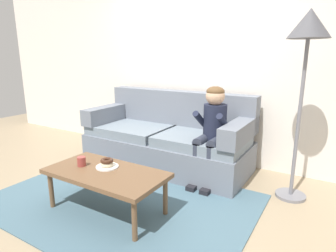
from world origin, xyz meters
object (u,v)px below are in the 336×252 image
object	(u,v)px
coffee_table	(106,175)
floor_lamp	(308,41)
donut	(107,164)
person_child	(212,126)
toy_controller	(94,174)
mug	(82,161)
couch	(168,140)

from	to	relation	value
coffee_table	floor_lamp	size ratio (longest dim) A/B	0.61
floor_lamp	coffee_table	bearing A→B (deg)	-140.01
donut	person_child	bearing A→B (deg)	58.98
floor_lamp	toy_controller	bearing A→B (deg)	-162.37
donut	toy_controller	world-z (taller)	donut
toy_controller	floor_lamp	distance (m)	2.71
coffee_table	mug	size ratio (longest dim) A/B	12.38
mug	floor_lamp	world-z (taller)	floor_lamp
person_child	donut	world-z (taller)	person_child
person_child	donut	bearing A→B (deg)	-121.02
coffee_table	couch	bearing A→B (deg)	95.86
floor_lamp	person_child	bearing A→B (deg)	-173.52
person_child	mug	xyz separation A→B (m)	(-0.85, -1.12, -0.22)
couch	coffee_table	size ratio (longest dim) A/B	1.92
coffee_table	donut	size ratio (longest dim) A/B	9.29
toy_controller	person_child	bearing A→B (deg)	40.99
donut	coffee_table	bearing A→B (deg)	-56.20
person_child	mug	distance (m)	1.43
person_child	donut	xyz separation A→B (m)	(-0.62, -1.03, -0.23)
donut	toy_controller	bearing A→B (deg)	145.50
couch	donut	size ratio (longest dim) A/B	17.86
donut	floor_lamp	world-z (taller)	floor_lamp
coffee_table	floor_lamp	xyz separation A→B (m)	(1.43, 1.20, 1.19)
couch	toy_controller	xyz separation A→B (m)	(-0.57, -0.79, -0.32)
couch	person_child	world-z (taller)	person_child
donut	floor_lamp	xyz separation A→B (m)	(1.48, 1.12, 1.12)
toy_controller	floor_lamp	bearing A→B (deg)	34.11
donut	floor_lamp	size ratio (longest dim) A/B	0.07
donut	mug	bearing A→B (deg)	-157.60
person_child	floor_lamp	world-z (taller)	floor_lamp
person_child	floor_lamp	distance (m)	1.24
couch	coffee_table	world-z (taller)	couch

